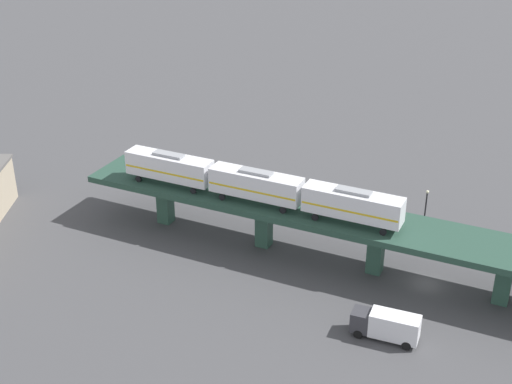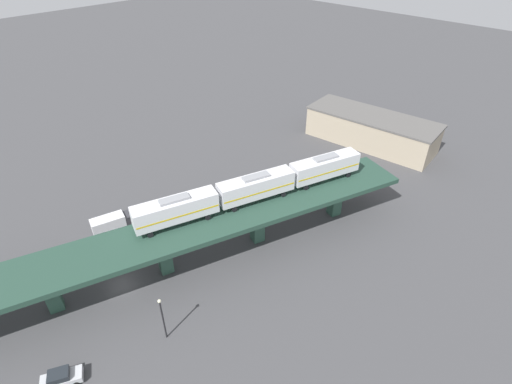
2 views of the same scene
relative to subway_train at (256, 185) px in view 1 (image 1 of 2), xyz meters
name	(u,v)px [view 1 (image 1 of 2)]	position (x,y,z in m)	size (l,w,h in m)	color
ground_plane	(426,284)	(-5.78, -21.25, -9.31)	(400.00, 400.00, 0.00)	#424244
elevated_viaduct	(433,242)	(-5.83, -21.40, -3.47)	(37.70, 89.77, 6.77)	#244135
subway_train	(256,185)	(0.00, 0.00, 0.00)	(14.68, 36.11, 4.45)	silver
delivery_truck	(386,325)	(-16.90, -15.82, -7.55)	(4.06, 7.54, 3.20)	#333338
street_lamp	(425,210)	(5.70, -21.81, -5.21)	(0.44, 0.44, 6.94)	black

